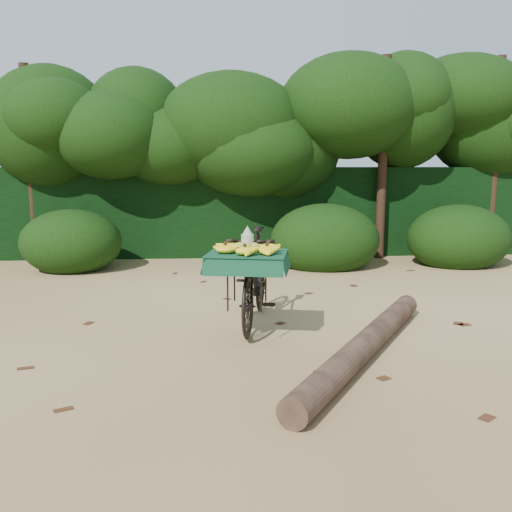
{
  "coord_description": "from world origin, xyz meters",
  "views": [
    {
      "loc": [
        -0.47,
        -5.3,
        1.82
      ],
      "look_at": [
        -0.03,
        0.51,
        0.85
      ],
      "focal_mm": 38.0,
      "sensor_mm": 36.0,
      "label": 1
    }
  ],
  "objects": [
    {
      "name": "bush_clumps",
      "position": [
        0.5,
        4.3,
        0.45
      ],
      "size": [
        8.8,
        1.7,
        0.9
      ],
      "primitive_type": null,
      "color": "black",
      "rests_on": "ground"
    },
    {
      "name": "tree_row",
      "position": [
        -0.65,
        5.5,
        2.0
      ],
      "size": [
        14.5,
        2.0,
        4.0
      ],
      "primitive_type": null,
      "color": "black",
      "rests_on": "ground"
    },
    {
      "name": "ground",
      "position": [
        0.0,
        0.0,
        0.0
      ],
      "size": [
        80.0,
        80.0,
        0.0
      ],
      "primitive_type": "plane",
      "color": "tan",
      "rests_on": "ground"
    },
    {
      "name": "leaf_litter",
      "position": [
        0.0,
        0.65,
        0.01
      ],
      "size": [
        7.0,
        7.3,
        0.01
      ],
      "primitive_type": null,
      "color": "#452312",
      "rests_on": "ground"
    },
    {
      "name": "fallen_log",
      "position": [
        0.96,
        -0.38,
        0.12
      ],
      "size": [
        2.05,
        3.01,
        0.25
      ],
      "primitive_type": "cylinder",
      "rotation": [
        1.57,
        0.0,
        -0.57
      ],
      "color": "brown",
      "rests_on": "ground"
    },
    {
      "name": "vendor_bicycle",
      "position": [
        -0.03,
        0.76,
        0.58
      ],
      "size": [
        1.02,
        1.96,
        1.13
      ],
      "rotation": [
        0.0,
        0.0,
        -0.2
      ],
      "color": "black",
      "rests_on": "ground"
    },
    {
      "name": "hedge_backdrop",
      "position": [
        0.0,
        6.3,
        0.9
      ],
      "size": [
        26.0,
        1.8,
        1.8
      ],
      "primitive_type": "cube",
      "color": "black",
      "rests_on": "ground"
    }
  ]
}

